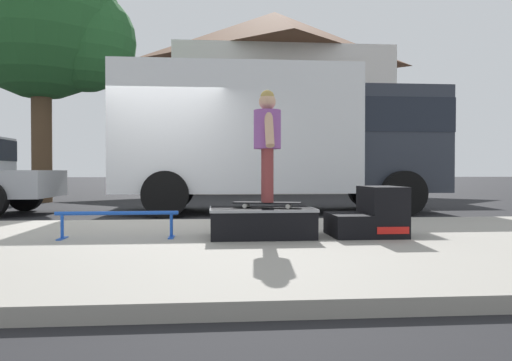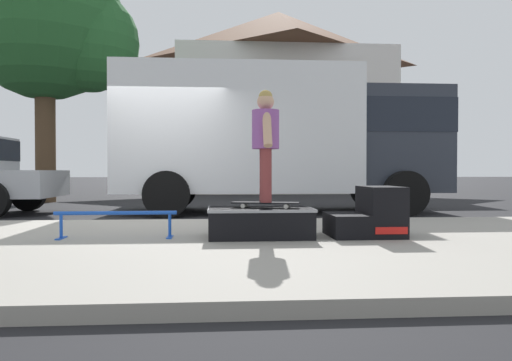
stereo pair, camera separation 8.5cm
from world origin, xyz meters
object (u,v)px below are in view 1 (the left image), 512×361
(kicker_ramp, at_px, (371,215))
(grind_rail, at_px, (117,218))
(skateboard, at_px, (267,203))
(skate_box, at_px, (262,221))
(box_truck, at_px, (280,134))
(skater_kid, at_px, (267,136))
(street_tree_main, at_px, (50,26))

(kicker_ramp, xyz_separation_m, grind_rail, (-2.97, 0.04, -0.01))
(kicker_ramp, relative_size, skateboard, 1.04)
(skate_box, distance_m, box_truck, 5.19)
(skateboard, height_order, box_truck, box_truck)
(skater_kid, bearing_deg, box_truck, 80.45)
(kicker_ramp, relative_size, grind_rail, 0.60)
(box_truck, bearing_deg, kicker_ramp, -85.14)
(kicker_ramp, distance_m, skater_kid, 1.56)
(skate_box, bearing_deg, street_tree_main, 120.56)
(kicker_ramp, height_order, skateboard, kicker_ramp)
(skate_box, bearing_deg, box_truck, 79.71)
(grind_rail, height_order, skateboard, skateboard)
(skateboard, distance_m, skater_kid, 0.78)
(kicker_ramp, bearing_deg, street_tree_main, 126.46)
(grind_rail, relative_size, skateboard, 1.72)
(skater_kid, xyz_separation_m, street_tree_main, (-5.27, 8.84, 3.75))
(box_truck, bearing_deg, grind_rail, -117.62)
(skater_kid, bearing_deg, street_tree_main, 120.80)
(skate_box, relative_size, skater_kid, 0.93)
(kicker_ramp, height_order, street_tree_main, street_tree_main)
(grind_rail, xyz_separation_m, street_tree_main, (-3.55, 8.78, 4.70))
(kicker_ramp, distance_m, street_tree_main, 11.93)
(grind_rail, xyz_separation_m, skater_kid, (1.72, -0.06, 0.94))
(grind_rail, relative_size, box_truck, 0.20)
(kicker_ramp, distance_m, grind_rail, 2.97)
(skateboard, relative_size, box_truck, 0.12)
(grind_rail, relative_size, skater_kid, 1.07)
(street_tree_main, bearing_deg, box_truck, -32.64)
(kicker_ramp, bearing_deg, box_truck, 94.86)
(skate_box, relative_size, grind_rail, 0.87)
(grind_rail, height_order, street_tree_main, street_tree_main)
(skate_box, xyz_separation_m, kicker_ramp, (1.31, -0.00, 0.06))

